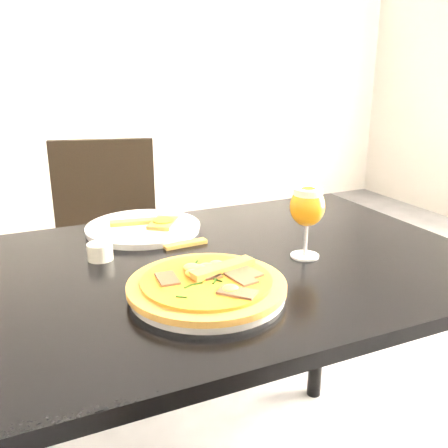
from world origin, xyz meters
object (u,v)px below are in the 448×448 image
dining_table (217,298)px  pizza (207,283)px  chair_far (106,249)px  beer_glass (307,207)px

dining_table → pizza: 0.21m
dining_table → chair_far: bearing=95.6°
chair_far → beer_glass: 1.03m
pizza → beer_glass: 0.31m
chair_far → pizza: 1.05m
chair_far → beer_glass: bearing=-58.3°
chair_far → dining_table: bearing=-69.8°
chair_far → beer_glass: beer_glass is taller
beer_glass → chair_far: bearing=106.9°
pizza → beer_glass: (0.28, 0.09, 0.09)m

